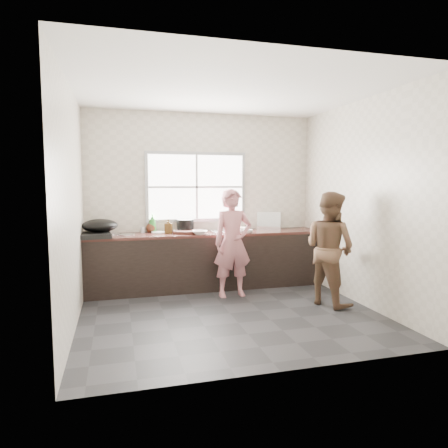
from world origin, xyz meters
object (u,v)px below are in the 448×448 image
object	(u,v)px
woman	(233,247)
bowl_held	(248,231)
pot_lid_left	(111,234)
plate_food	(158,232)
person_side	(329,248)
bottle_brown_short	(151,227)
bowl_crabs	(238,230)
black_pot	(185,226)
burner	(94,235)
bottle_green	(152,223)
wok	(100,226)
bottle_brown_tall	(168,227)
cutting_board	(187,232)
bowl_mince	(200,232)
pot_lid_right	(127,235)
glass_jar	(143,230)
dish_rack	(269,220)

from	to	relation	value
woman	bowl_held	distance (m)	0.51
pot_lid_left	plate_food	bearing A→B (deg)	3.70
person_side	bottle_brown_short	xyz separation A→B (m)	(-2.21, 1.48, 0.20)
bowl_crabs	black_pot	world-z (taller)	black_pot
burner	bottle_green	bearing A→B (deg)	25.28
woman	bottle_green	bearing A→B (deg)	140.72
wok	bottle_brown_tall	bearing A→B (deg)	4.90
cutting_board	bowl_mince	size ratio (longest dim) A/B	1.85
woman	bowl_held	bearing A→B (deg)	42.65
pot_lid_right	pot_lid_left	bearing A→B (deg)	158.11
cutting_board	bowl_held	size ratio (longest dim) A/B	2.20
glass_jar	dish_rack	bearing A→B (deg)	0.13
cutting_board	dish_rack	world-z (taller)	dish_rack
bowl_crabs	burner	xyz separation A→B (m)	(-2.13, -0.11, 0.00)
pot_lid_left	person_side	bearing A→B (deg)	-25.50
bottle_green	bottle_brown_short	xyz separation A→B (m)	(-0.03, 0.00, -0.06)
plate_food	bottle_green	xyz separation A→B (m)	(-0.08, 0.09, 0.13)
bowl_mince	pot_lid_left	size ratio (longest dim) A/B	0.91
bottle_brown_tall	glass_jar	size ratio (longest dim) A/B	2.29
bowl_held	pot_lid_right	world-z (taller)	bowl_held
bottle_brown_tall	burner	world-z (taller)	bottle_brown_tall
bottle_brown_tall	burner	xyz separation A→B (m)	(-1.06, -0.21, -0.07)
bottle_brown_short	cutting_board	bearing A→B (deg)	-25.56
black_pot	bowl_crabs	bearing A→B (deg)	-15.65
bowl_held	bottle_brown_short	distance (m)	1.49
woman	bottle_brown_tall	xyz separation A→B (m)	(-0.83, 0.59, 0.25)
woman	black_pot	distance (m)	0.94
woman	person_side	xyz separation A→B (m)	(1.13, -0.69, 0.04)
bottle_green	wok	size ratio (longest dim) A/B	0.58
person_side	bowl_held	distance (m)	1.31
bowl_crabs	bottle_brown_tall	size ratio (longest dim) A/B	0.90
bottle_brown_tall	wok	size ratio (longest dim) A/B	0.41
bowl_mince	burner	size ratio (longest dim) A/B	0.53
bottle_green	bottle_brown_tall	bearing A→B (deg)	-40.76
person_side	bottle_green	xyz separation A→B (m)	(-2.19, 1.48, 0.25)
pot_lid_left	woman	bearing A→B (deg)	-21.10
cutting_board	dish_rack	bearing A→B (deg)	10.05
wok	black_pot	bearing A→B (deg)	9.47
plate_food	pot_lid_left	xyz separation A→B (m)	(-0.70, -0.05, -0.00)
bottle_brown_tall	glass_jar	xyz separation A→B (m)	(-0.37, 0.19, -0.06)
bowl_crabs	plate_food	world-z (taller)	bowl_crabs
woman	bowl_crabs	distance (m)	0.57
bottle_green	pot_lid_left	size ratio (longest dim) A/B	1.12
woman	plate_food	xyz separation A→B (m)	(-0.97, 0.69, 0.15)
person_side	wok	bearing A→B (deg)	45.45
bowl_held	bottle_green	xyz separation A→B (m)	(-1.39, 0.44, 0.11)
person_side	bowl_mince	world-z (taller)	person_side
glass_jar	burner	world-z (taller)	glass_jar
bottle_brown_tall	glass_jar	distance (m)	0.42
bowl_crabs	dish_rack	distance (m)	0.69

